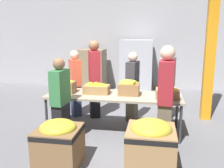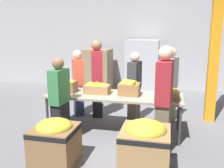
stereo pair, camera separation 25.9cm
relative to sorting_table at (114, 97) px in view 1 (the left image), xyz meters
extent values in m
plane|color=slate|center=(0.00, 0.00, -0.70)|extent=(30.00, 30.00, 0.00)
cube|color=#A8A8AD|center=(0.00, 3.99, 1.30)|extent=(16.00, 0.08, 4.00)
cube|color=#9E937F|center=(0.00, 0.00, 0.03)|extent=(2.60, 0.86, 0.04)
cylinder|color=#38383D|center=(-1.24, -0.37, -0.35)|extent=(0.05, 0.05, 0.71)
cylinder|color=#38383D|center=(1.24, -0.37, -0.35)|extent=(0.05, 0.05, 0.71)
cylinder|color=#38383D|center=(-1.24, 0.37, -0.35)|extent=(0.05, 0.05, 0.71)
cylinder|color=#38383D|center=(1.24, 0.37, -0.35)|extent=(0.05, 0.05, 0.71)
cube|color=olive|center=(-1.00, 0.00, 0.16)|extent=(0.43, 0.29, 0.22)
ellipsoid|color=gold|center=(-1.00, 0.00, 0.27)|extent=(0.39, 0.26, 0.08)
ellipsoid|color=gold|center=(-1.08, 0.06, 0.29)|extent=(0.21, 0.11, 0.04)
ellipsoid|color=gold|center=(-1.13, 0.07, 0.31)|extent=(0.17, 0.11, 0.05)
cube|color=#A37A4C|center=(-0.35, 0.03, 0.13)|extent=(0.49, 0.30, 0.17)
ellipsoid|color=yellow|center=(-0.35, 0.03, 0.22)|extent=(0.43, 0.26, 0.06)
ellipsoid|color=yellow|center=(-0.30, -0.03, 0.26)|extent=(0.19, 0.08, 0.05)
ellipsoid|color=yellow|center=(-0.39, 0.10, 0.24)|extent=(0.07, 0.17, 0.04)
ellipsoid|color=yellow|center=(-0.45, -0.01, 0.26)|extent=(0.16, 0.13, 0.05)
cube|color=olive|center=(0.29, 0.04, 0.16)|extent=(0.39, 0.33, 0.22)
ellipsoid|color=gold|center=(0.29, 0.04, 0.28)|extent=(0.35, 0.29, 0.12)
ellipsoid|color=gold|center=(0.20, 0.07, 0.32)|extent=(0.13, 0.18, 0.04)
ellipsoid|color=gold|center=(0.40, -0.02, 0.32)|extent=(0.09, 0.20, 0.05)
ellipsoid|color=gold|center=(0.32, -0.02, 0.31)|extent=(0.17, 0.10, 0.04)
cube|color=#A37A4C|center=(1.01, -0.09, 0.13)|extent=(0.42, 0.33, 0.17)
ellipsoid|color=yellow|center=(1.01, -0.09, 0.22)|extent=(0.37, 0.30, 0.06)
ellipsoid|color=yellow|center=(1.06, -0.18, 0.24)|extent=(0.17, 0.13, 0.05)
ellipsoid|color=yellow|center=(0.90, -0.18, 0.26)|extent=(0.16, 0.13, 0.05)
ellipsoid|color=yellow|center=(1.10, -0.02, 0.23)|extent=(0.10, 0.15, 0.04)
cube|color=#6B604C|center=(1.04, 0.77, -0.32)|extent=(0.32, 0.42, 0.77)
cube|color=#B2B2B7|center=(1.04, 0.77, 0.39)|extent=(0.36, 0.48, 0.64)
sphere|color=beige|center=(1.04, 0.77, 0.81)|extent=(0.22, 0.22, 0.22)
cube|color=black|center=(-0.82, -0.69, -0.34)|extent=(0.22, 0.36, 0.72)
cube|color=#387A47|center=(-0.82, -0.69, 0.32)|extent=(0.24, 0.43, 0.60)
sphere|color=#896042|center=(-0.82, -0.69, 0.72)|extent=(0.20, 0.20, 0.20)
cube|color=#2D3856|center=(-1.04, 0.81, -0.34)|extent=(0.34, 0.39, 0.72)
cube|color=#EA5B3D|center=(-1.04, 0.81, 0.32)|extent=(0.39, 0.46, 0.60)
sphere|color=beige|center=(-1.04, 0.81, 0.72)|extent=(0.20, 0.20, 0.20)
cube|color=black|center=(-0.59, 0.83, -0.29)|extent=(0.34, 0.45, 0.83)
cube|color=maroon|center=(-0.59, 0.83, 0.47)|extent=(0.38, 0.52, 0.69)
sphere|color=#896042|center=(-0.59, 0.83, 0.94)|extent=(0.24, 0.24, 0.24)
cube|color=#6B604C|center=(0.30, 0.71, -0.34)|extent=(0.25, 0.37, 0.72)
cube|color=#333338|center=(0.30, 0.71, 0.31)|extent=(0.28, 0.44, 0.59)
sphere|color=beige|center=(0.30, 0.71, 0.71)|extent=(0.20, 0.20, 0.20)
cube|color=#6B604C|center=(0.96, -0.65, -0.29)|extent=(0.25, 0.41, 0.82)
cube|color=maroon|center=(0.96, -0.65, 0.46)|extent=(0.28, 0.49, 0.68)
sphere|color=beige|center=(0.96, -0.65, 0.92)|extent=(0.23, 0.23, 0.23)
cube|color=olive|center=(-0.59, -1.40, -0.41)|extent=(0.62, 0.62, 0.58)
cube|color=black|center=(-0.59, -1.40, -0.18)|extent=(0.63, 0.63, 0.07)
ellipsoid|color=gold|center=(-0.59, -1.40, -0.12)|extent=(0.53, 0.53, 0.22)
cube|color=#A37A4C|center=(0.74, -1.40, -0.37)|extent=(0.66, 0.66, 0.66)
cube|color=black|center=(0.74, -1.40, -0.10)|extent=(0.66, 0.66, 0.07)
ellipsoid|color=gold|center=(0.74, -1.40, -0.03)|extent=(0.56, 0.56, 0.23)
cube|color=orange|center=(1.93, 1.06, 1.30)|extent=(0.21, 0.21, 4.00)
cube|color=olive|center=(0.20, 3.30, -0.64)|extent=(1.07, 1.07, 0.13)
cube|color=#B2B7C1|center=(0.20, 3.30, 0.20)|extent=(0.99, 0.99, 1.55)
cube|color=olive|center=(-1.28, 3.27, -0.64)|extent=(0.94, 0.94, 0.13)
cube|color=#897556|center=(-1.28, 3.27, 0.05)|extent=(0.87, 0.87, 1.24)
camera|label=1|loc=(0.75, -4.62, 1.26)|focal=40.00mm
camera|label=2|loc=(1.01, -4.57, 1.26)|focal=40.00mm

